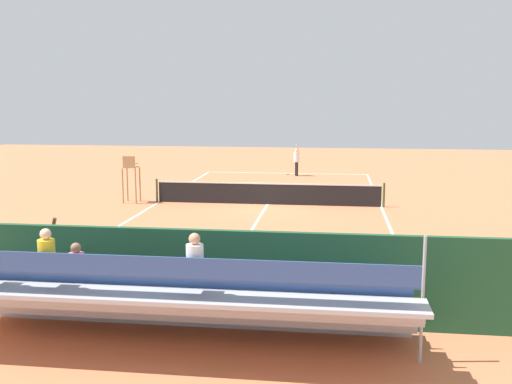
{
  "coord_description": "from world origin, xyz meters",
  "views": [
    {
      "loc": [
        -2.86,
        25.92,
        4.76
      ],
      "look_at": [
        0.0,
        4.0,
        1.2
      ],
      "focal_mm": 41.55,
      "sensor_mm": 36.0,
      "label": 1
    }
  ],
  "objects_px": {
    "tennis_net": "(268,193)",
    "tennis_ball_far": "(297,178)",
    "umpire_chair": "(131,174)",
    "tennis_ball_near": "(295,185)",
    "tennis_player": "(297,159)",
    "equipment_bag": "(277,306)",
    "bleacher_stand": "(170,298)",
    "tennis_racket": "(291,174)",
    "line_judge": "(48,257)",
    "courtside_bench": "(358,291)"
  },
  "relations": [
    {
      "from": "umpire_chair",
      "to": "tennis_player",
      "type": "bearing_deg",
      "value": -123.96
    },
    {
      "from": "equipment_bag",
      "to": "tennis_ball_near",
      "type": "height_order",
      "value": "equipment_bag"
    },
    {
      "from": "bleacher_stand",
      "to": "equipment_bag",
      "type": "xyz_separation_m",
      "value": [
        -1.89,
        -1.96,
        -0.76
      ]
    },
    {
      "from": "equipment_bag",
      "to": "tennis_ball_near",
      "type": "xyz_separation_m",
      "value": [
        0.82,
        -19.32,
        -0.15
      ]
    },
    {
      "from": "tennis_racket",
      "to": "line_judge",
      "type": "bearing_deg",
      "value": 80.16
    },
    {
      "from": "tennis_player",
      "to": "equipment_bag",
      "type": "bearing_deg",
      "value": 92.49
    },
    {
      "from": "tennis_racket",
      "to": "bleacher_stand",
      "type": "bearing_deg",
      "value": 88.92
    },
    {
      "from": "tennis_net",
      "to": "bleacher_stand",
      "type": "xyz_separation_m",
      "value": [
        0.19,
        15.36,
        0.44
      ]
    },
    {
      "from": "bleacher_stand",
      "to": "tennis_ball_far",
      "type": "height_order",
      "value": "bleacher_stand"
    },
    {
      "from": "bleacher_stand",
      "to": "equipment_bag",
      "type": "height_order",
      "value": "bleacher_stand"
    },
    {
      "from": "tennis_net",
      "to": "bleacher_stand",
      "type": "relative_size",
      "value": 1.14
    },
    {
      "from": "tennis_racket",
      "to": "line_judge",
      "type": "xyz_separation_m",
      "value": [
        4.1,
        23.63,
        1.0
      ]
    },
    {
      "from": "tennis_net",
      "to": "tennis_ball_far",
      "type": "xyz_separation_m",
      "value": [
        -0.78,
        -8.5,
        -0.47
      ]
    },
    {
      "from": "bleacher_stand",
      "to": "tennis_player",
      "type": "relative_size",
      "value": 4.7
    },
    {
      "from": "tennis_net",
      "to": "tennis_racket",
      "type": "height_order",
      "value": "tennis_net"
    },
    {
      "from": "tennis_net",
      "to": "tennis_ball_far",
      "type": "height_order",
      "value": "tennis_net"
    },
    {
      "from": "tennis_net",
      "to": "line_judge",
      "type": "bearing_deg",
      "value": 73.78
    },
    {
      "from": "tennis_net",
      "to": "tennis_ball_near",
      "type": "relative_size",
      "value": 156.06
    },
    {
      "from": "equipment_bag",
      "to": "tennis_player",
      "type": "height_order",
      "value": "tennis_player"
    },
    {
      "from": "umpire_chair",
      "to": "line_judge",
      "type": "xyz_separation_m",
      "value": [
        -2.4,
        12.72,
        -0.3
      ]
    },
    {
      "from": "tennis_net",
      "to": "tennis_player",
      "type": "distance_m",
      "value": 9.92
    },
    {
      "from": "equipment_bag",
      "to": "tennis_ball_far",
      "type": "xyz_separation_m",
      "value": [
        0.92,
        -21.9,
        -0.15
      ]
    },
    {
      "from": "umpire_chair",
      "to": "bleacher_stand",
      "type": "bearing_deg",
      "value": 111.8
    },
    {
      "from": "tennis_ball_near",
      "to": "line_judge",
      "type": "distance_m",
      "value": 19.57
    },
    {
      "from": "tennis_net",
      "to": "bleacher_stand",
      "type": "height_order",
      "value": "bleacher_stand"
    },
    {
      "from": "tennis_ball_near",
      "to": "line_judge",
      "type": "xyz_separation_m",
      "value": [
        4.67,
        18.98,
        0.98
      ]
    },
    {
      "from": "tennis_ball_far",
      "to": "umpire_chair",
      "type": "bearing_deg",
      "value": 51.71
    },
    {
      "from": "tennis_net",
      "to": "tennis_ball_near",
      "type": "xyz_separation_m",
      "value": [
        -0.87,
        -5.92,
        -0.47
      ]
    },
    {
      "from": "equipment_bag",
      "to": "tennis_player",
      "type": "relative_size",
      "value": 0.47
    },
    {
      "from": "line_judge",
      "to": "umpire_chair",
      "type": "bearing_deg",
      "value": -79.32
    },
    {
      "from": "tennis_ball_far",
      "to": "tennis_player",
      "type": "bearing_deg",
      "value": -86.11
    },
    {
      "from": "tennis_ball_near",
      "to": "tennis_ball_far",
      "type": "height_order",
      "value": "same"
    },
    {
      "from": "tennis_player",
      "to": "bleacher_stand",
      "type": "bearing_deg",
      "value": 88.02
    },
    {
      "from": "umpire_chair",
      "to": "equipment_bag",
      "type": "height_order",
      "value": "umpire_chair"
    },
    {
      "from": "bleacher_stand",
      "to": "umpire_chair",
      "type": "height_order",
      "value": "bleacher_stand"
    },
    {
      "from": "bleacher_stand",
      "to": "tennis_ball_near",
      "type": "bearing_deg",
      "value": -92.85
    },
    {
      "from": "courtside_bench",
      "to": "tennis_player",
      "type": "height_order",
      "value": "tennis_player"
    },
    {
      "from": "umpire_chair",
      "to": "tennis_ball_near",
      "type": "height_order",
      "value": "umpire_chair"
    },
    {
      "from": "bleacher_stand",
      "to": "line_judge",
      "type": "relative_size",
      "value": 4.7
    },
    {
      "from": "bleacher_stand",
      "to": "umpire_chair",
      "type": "relative_size",
      "value": 4.23
    },
    {
      "from": "bleacher_stand",
      "to": "tennis_ball_far",
      "type": "xyz_separation_m",
      "value": [
        -0.97,
        -23.86,
        -0.91
      ]
    },
    {
      "from": "tennis_player",
      "to": "tennis_ball_near",
      "type": "xyz_separation_m",
      "value": [
        -0.19,
        3.96,
        -0.98
      ]
    },
    {
      "from": "courtside_bench",
      "to": "tennis_ball_far",
      "type": "distance_m",
      "value": 21.94
    },
    {
      "from": "bleacher_stand",
      "to": "tennis_racket",
      "type": "distance_m",
      "value": 25.95
    },
    {
      "from": "courtside_bench",
      "to": "tennis_ball_near",
      "type": "height_order",
      "value": "courtside_bench"
    },
    {
      "from": "courtside_bench",
      "to": "line_judge",
      "type": "relative_size",
      "value": 0.93
    },
    {
      "from": "tennis_net",
      "to": "tennis_racket",
      "type": "bearing_deg",
      "value": -91.62
    },
    {
      "from": "umpire_chair",
      "to": "tennis_ball_near",
      "type": "relative_size",
      "value": 32.42
    },
    {
      "from": "bleacher_stand",
      "to": "tennis_racket",
      "type": "xyz_separation_m",
      "value": [
        -0.49,
        -25.93,
        -0.93
      ]
    },
    {
      "from": "line_judge",
      "to": "courtside_bench",
      "type": "bearing_deg",
      "value": 178.32
    }
  ]
}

